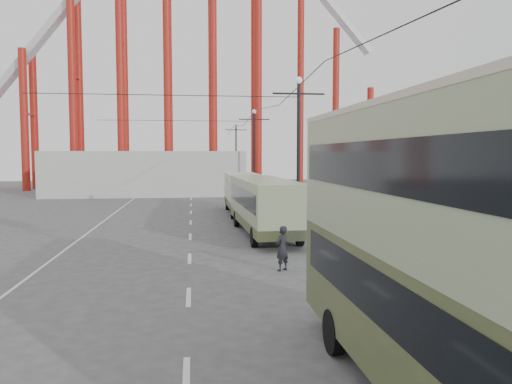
{
  "coord_description": "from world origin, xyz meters",
  "views": [
    {
      "loc": [
        -0.83,
        -12.01,
        4.6
      ],
      "look_at": [
        1.87,
        9.24,
        3.0
      ],
      "focal_mm": 35.0,
      "sensor_mm": 36.0,
      "label": 1
    }
  ],
  "objects": [
    {
      "name": "ground",
      "position": [
        0.0,
        0.0,
        0.0
      ],
      "size": [
        160.0,
        160.0,
        0.0
      ],
      "primitive_type": "plane",
      "color": "#454547",
      "rests_on": "ground"
    },
    {
      "name": "road_markings",
      "position": [
        -0.86,
        19.7,
        0.01
      ],
      "size": [
        12.52,
        120.0,
        0.01
      ],
      "color": "silver",
      "rests_on": "ground"
    },
    {
      "name": "lamp_post_mid",
      "position": [
        5.6,
        18.0,
        4.68
      ],
      "size": [
        3.2,
        0.44,
        9.32
      ],
      "color": "black",
      "rests_on": "ground"
    },
    {
      "name": "lamp_post_far",
      "position": [
        5.6,
        40.0,
        4.68
      ],
      "size": [
        3.2,
        0.44,
        9.32
      ],
      "color": "black",
      "rests_on": "ground"
    },
    {
      "name": "lamp_post_distant",
      "position": [
        5.6,
        62.0,
        4.68
      ],
      "size": [
        3.2,
        0.44,
        9.32
      ],
      "color": "black",
      "rests_on": "ground"
    },
    {
      "name": "roller_coaster",
      "position": [
        -2.49,
        56.89,
        22.92
      ],
      "size": [
        52.95,
        5.0,
        55.48
      ],
      "color": "maroon",
      "rests_on": "ground"
    },
    {
      "name": "fairground_shed",
      "position": [
        -6.0,
        47.0,
        2.5
      ],
      "size": [
        22.0,
        10.0,
        5.0
      ],
      "primitive_type": "cube",
      "color": "#AEADA8",
      "rests_on": "ground"
    },
    {
      "name": "double_decker_bus",
      "position": [
        3.57,
        -4.0,
        3.12
      ],
      "size": [
        2.69,
        10.39,
        5.57
      ],
      "rotation": [
        0.0,
        0.0,
        0.01
      ],
      "color": "#3A4223",
      "rests_on": "ground"
    },
    {
      "name": "single_decker_green",
      "position": [
        3.22,
        16.24,
        1.81
      ],
      "size": [
        2.99,
        11.43,
        3.21
      ],
      "rotation": [
        0.0,
        0.0,
        0.03
      ],
      "color": "gray",
      "rests_on": "ground"
    },
    {
      "name": "single_decker_cream",
      "position": [
        3.15,
        26.75,
        1.74
      ],
      "size": [
        2.57,
        9.93,
        3.09
      ],
      "rotation": [
        0.0,
        0.0,
        -0.01
      ],
      "color": "#BBB196",
      "rests_on": "ground"
    },
    {
      "name": "pedestrian",
      "position": [
        2.67,
        7.24,
        0.9
      ],
      "size": [
        0.78,
        0.74,
        1.79
      ],
      "primitive_type": "imported",
      "rotation": [
        0.0,
        0.0,
        3.8
      ],
      "color": "black",
      "rests_on": "ground"
    }
  ]
}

